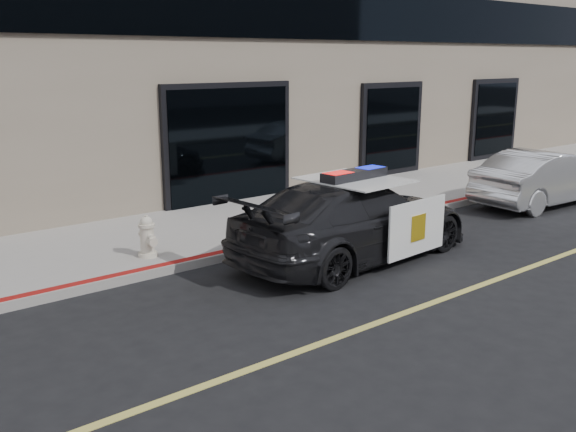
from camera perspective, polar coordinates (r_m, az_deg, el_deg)
ground at (r=11.21m, az=19.75°, el=-4.70°), size 120.00×120.00×0.00m
sidewalk_n at (r=14.47m, az=1.91°, el=0.55°), size 60.00×3.50×0.15m
police_car at (r=11.11m, az=5.85°, el=-0.30°), size 2.61×5.07×1.57m
silver_sedan at (r=16.36m, az=21.84°, el=3.18°), size 1.85×4.13×1.31m
fire_hydrant at (r=11.02m, az=-12.40°, el=-1.87°), size 0.32×0.45×0.72m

